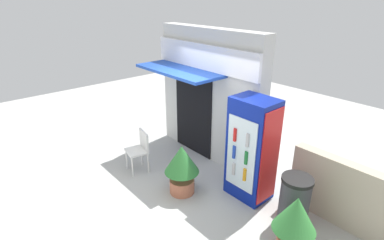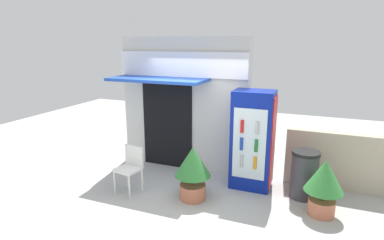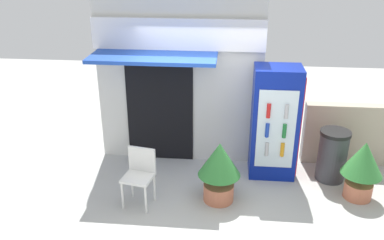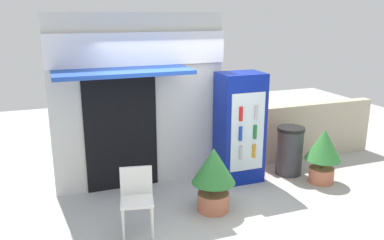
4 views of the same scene
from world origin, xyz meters
name	(u,v)px [view 4 (image 4 of 4)]	position (x,y,z in m)	size (l,w,h in m)	color
ground	(202,215)	(0.00, 0.00, 0.00)	(16.00, 16.00, 0.00)	#B2B2AD
storefront_building	(138,99)	(-0.58, 1.50, 1.51)	(2.92, 1.18, 2.93)	silver
drink_cooler	(240,128)	(1.11, 0.99, 0.97)	(0.79, 0.64, 1.94)	navy
plastic_chair	(137,195)	(-0.99, -0.09, 0.54)	(0.51, 0.48, 0.90)	silver
potted_plant_near_shop	(214,173)	(0.22, 0.08, 0.60)	(0.66, 0.66, 1.00)	#BC6B4C
potted_plant_curbside	(323,150)	(2.43, 0.36, 0.60)	(0.63, 0.63, 0.98)	#BC6B4C
trash_bin	(289,151)	(2.10, 0.90, 0.45)	(0.50, 0.50, 0.90)	#38383D
stone_boundary_wall	(312,130)	(3.07, 1.53, 0.57)	(2.73, 0.22, 1.14)	#B7AD93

